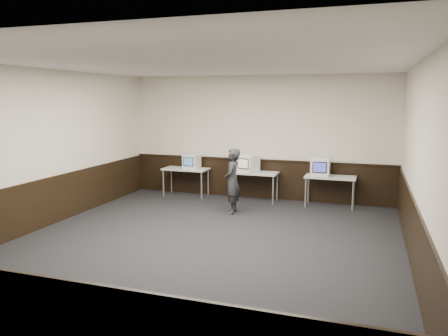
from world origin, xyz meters
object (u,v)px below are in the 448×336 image
at_px(desk_left, 186,171).
at_px(desk_center, 254,175).
at_px(emac_center, 248,163).
at_px(emac_left, 192,161).
at_px(desk_right, 330,179).
at_px(emac_right, 320,167).
at_px(person, 232,181).

bearing_deg(desk_left, desk_center, 0.00).
bearing_deg(emac_center, emac_left, -161.63).
distance_m(desk_right, emac_right, 0.38).
distance_m(emac_right, person, 2.25).
bearing_deg(emac_center, emac_right, 18.65).
xyz_separation_m(desk_center, emac_center, (-0.15, -0.03, 0.29)).
relative_size(desk_center, person, 0.80).
height_order(desk_center, person, person).
distance_m(desk_left, emac_center, 1.77).
bearing_deg(emac_right, emac_left, 178.03).
distance_m(desk_center, person, 1.36).
height_order(desk_left, desk_center, same).
bearing_deg(person, desk_right, 114.97).
distance_m(desk_left, desk_center, 1.90).
xyz_separation_m(desk_center, emac_right, (1.66, -0.04, 0.29)).
height_order(desk_right, emac_right, emac_right).
xyz_separation_m(desk_left, person, (1.73, -1.34, 0.07)).
height_order(desk_left, emac_right, emac_right).
xyz_separation_m(desk_left, desk_right, (3.80, 0.00, 0.00)).
bearing_deg(emac_right, person, -145.89).
relative_size(desk_right, person, 0.80).
relative_size(desk_left, emac_left, 2.77).
xyz_separation_m(desk_right, emac_left, (-3.62, -0.01, 0.27)).
bearing_deg(emac_left, desk_left, 179.20).
xyz_separation_m(emac_left, person, (1.56, -1.33, -0.20)).
bearing_deg(emac_left, person, -38.18).
distance_m(desk_left, person, 2.20).
distance_m(emac_center, person, 1.34).
bearing_deg(emac_right, desk_center, 177.18).
height_order(emac_center, emac_right, emac_right).
relative_size(desk_left, desk_right, 1.00).
relative_size(desk_left, emac_right, 2.43).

